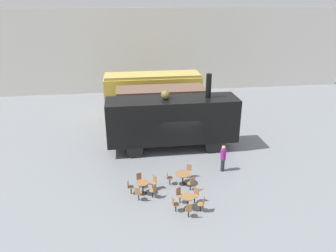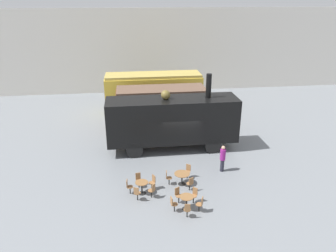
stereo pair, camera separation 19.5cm
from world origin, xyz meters
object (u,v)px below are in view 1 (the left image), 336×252
Objects in this scene: cafe_table_far at (188,200)px; steam_locomotive at (172,119)px; passenger_coach_vintage at (153,89)px; cafe_table_near at (183,176)px; cafe_chair_0 at (169,177)px; visitor_person at (223,157)px; passenger_coach_wooden at (161,105)px; cafe_table_mid at (143,185)px.

steam_locomotive is at bearing 87.95° from cafe_table_far.
steam_locomotive is 11.85× the size of cafe_table_far.
passenger_coach_vintage is 9.78× the size of cafe_table_near.
cafe_chair_0 is (-0.29, -12.82, -1.64)m from passenger_coach_vintage.
passenger_coach_vintage is at bearing 93.59° from cafe_chair_0.
cafe_chair_0 is at bearing -162.43° from visitor_person.
steam_locomotive is 4.65m from visitor_person.
cafe_table_near is (0.23, -8.85, -1.41)m from passenger_coach_wooden.
cafe_table_mid is (-2.46, -5.47, -1.69)m from steam_locomotive.
cafe_chair_0 is at bearing 105.02° from cafe_table_far.
passenger_coach_vintage reaches higher than passenger_coach_wooden.
passenger_coach_vintage is at bearing 82.28° from cafe_table_mid.
cafe_table_far is (-0.26, -7.18, -1.67)m from steam_locomotive.
steam_locomotive is 6.23m from cafe_table_mid.
visitor_person is (3.56, 1.13, 0.44)m from cafe_chair_0.
cafe_table_mid is 1.71m from cafe_chair_0.
cafe_table_far is at bearing -89.64° from passenger_coach_wooden.
cafe_chair_0 is at bearing 175.10° from cafe_table_near.
visitor_person is (5.10, 1.86, 0.41)m from cafe_table_mid.
cafe_table_near is (-0.10, -4.80, -1.66)m from steam_locomotive.
cafe_table_far is at bearing -88.63° from passenger_coach_vintage.
cafe_table_far is 0.87× the size of cafe_chair_0.
cafe_table_mid is (-2.13, -9.52, -1.45)m from passenger_coach_wooden.
cafe_table_far is 4.62m from visitor_person.
cafe_table_near is at bearing 0.00° from cafe_chair_0.
passenger_coach_vintage is 13.78m from cafe_table_mid.
passenger_coach_vintage reaches higher than cafe_table_mid.
passenger_coach_vintage is at bearing 91.37° from cafe_table_far.
cafe_chair_0 is at bearing -100.95° from steam_locomotive.
passenger_coach_vintage reaches higher than visitor_person.
cafe_table_mid is at bearing -149.54° from cafe_chair_0.
steam_locomotive is (0.62, -8.09, 0.07)m from passenger_coach_vintage.
passenger_coach_wooden reaches higher than visitor_person.
visitor_person reaches higher than cafe_table_far.
passenger_coach_wooden is at bearing 77.39° from cafe_table_mid.
cafe_table_mid is at bearing -102.61° from passenger_coach_wooden.
cafe_chair_0 is (-0.59, -8.78, -1.47)m from passenger_coach_wooden.
cafe_table_far is (2.20, -1.71, 0.02)m from cafe_table_mid.
visitor_person reaches higher than cafe_table_near.
passenger_coach_wooden is 11.32m from cafe_table_far.
passenger_coach_vintage is at bearing 94.39° from steam_locomotive.
cafe_table_near is at bearing 15.81° from cafe_table_mid.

